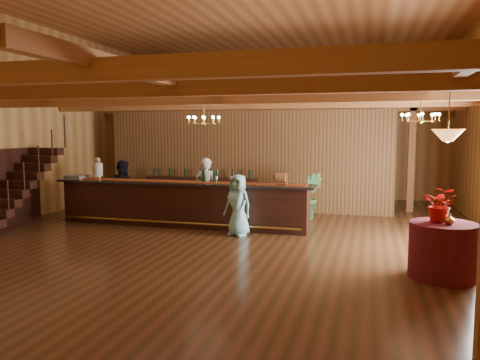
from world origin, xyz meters
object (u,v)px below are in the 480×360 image
(bartender, at_px, (206,190))
(tasting_bar, at_px, (182,203))
(pendant_lamp, at_px, (448,135))
(chandelier_left, at_px, (204,120))
(floor_plant, at_px, (309,196))
(chandelier_right, at_px, (420,117))
(beverage_dispenser, at_px, (98,169))
(guest, at_px, (238,205))
(backbar_shelf, at_px, (201,193))
(staff_second, at_px, (122,189))
(raffle_drum, at_px, (281,178))
(round_table, at_px, (443,250))

(bartender, bearing_deg, tasting_bar, 57.54)
(pendant_lamp, bearing_deg, bartender, 147.36)
(chandelier_left, distance_m, floor_plant, 3.80)
(chandelier_right, bearing_deg, tasting_bar, 178.51)
(beverage_dispenser, xyz_separation_m, guest, (4.21, -0.75, -0.71))
(chandelier_left, xyz_separation_m, floor_plant, (2.28, 2.22, -2.07))
(tasting_bar, distance_m, guest, 1.86)
(backbar_shelf, distance_m, staff_second, 2.55)
(pendant_lamp, bearing_deg, staff_second, 155.95)
(beverage_dispenser, relative_size, chandelier_right, 0.75)
(backbar_shelf, bearing_deg, raffle_drum, -39.73)
(chandelier_right, distance_m, bartender, 5.67)
(beverage_dispenser, xyz_separation_m, raffle_drum, (5.11, -0.10, -0.11))
(tasting_bar, relative_size, floor_plant, 5.22)
(chandelier_right, xyz_separation_m, guest, (-4.01, -0.55, -2.04))
(tasting_bar, distance_m, staff_second, 2.27)
(tasting_bar, xyz_separation_m, guest, (1.72, -0.70, 0.14))
(tasting_bar, height_order, guest, guest)
(backbar_shelf, distance_m, round_table, 8.36)
(chandelier_right, distance_m, floor_plant, 3.88)
(tasting_bar, distance_m, chandelier_left, 2.34)
(staff_second, bearing_deg, chandelier_left, 164.61)
(raffle_drum, bearing_deg, pendant_lamp, -40.56)
(beverage_dispenser, relative_size, round_table, 0.55)
(staff_second, distance_m, guest, 4.12)
(beverage_dispenser, bearing_deg, pendant_lamp, -19.19)
(chandelier_left, bearing_deg, round_table, -25.15)
(raffle_drum, xyz_separation_m, floor_plant, (0.46, 1.80, -0.67))
(tasting_bar, xyz_separation_m, raffle_drum, (2.62, -0.05, 0.74))
(floor_plant, bearing_deg, pendant_lamp, -58.45)
(bartender, relative_size, floor_plant, 1.32)
(round_table, height_order, chandelier_left, chandelier_left)
(pendant_lamp, xyz_separation_m, bartender, (-5.47, 3.50, -1.52))
(beverage_dispenser, height_order, raffle_drum, beverage_dispenser)
(backbar_shelf, bearing_deg, floor_plant, -12.27)
(round_table, bearing_deg, raffle_drum, 139.44)
(chandelier_right, relative_size, floor_plant, 0.60)
(round_table, xyz_separation_m, pendant_lamp, (0.00, 0.00, 1.93))
(staff_second, distance_m, floor_plant, 5.32)
(pendant_lamp, relative_size, staff_second, 0.55)
(raffle_drum, relative_size, bartender, 0.19)
(chandelier_right, xyz_separation_m, bartender, (-5.28, 0.78, -1.89))
(round_table, bearing_deg, floor_plant, 121.55)
(beverage_dispenser, height_order, pendant_lamp, pendant_lamp)
(round_table, bearing_deg, bartender, 147.36)
(staff_second, bearing_deg, guest, 166.46)
(tasting_bar, height_order, chandelier_left, chandelier_left)
(raffle_drum, xyz_separation_m, pendant_lamp, (3.30, -2.82, 1.07))
(chandelier_left, bearing_deg, beverage_dispenser, 170.98)
(backbar_shelf, distance_m, bartender, 2.17)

